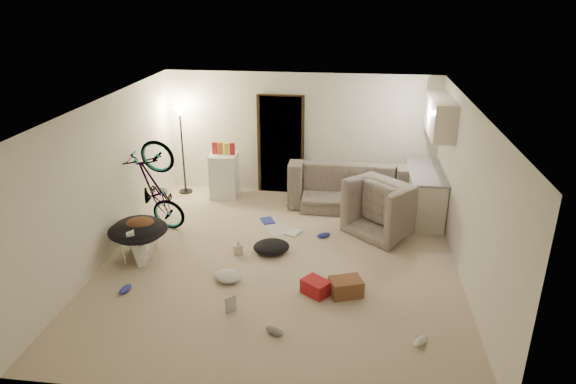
# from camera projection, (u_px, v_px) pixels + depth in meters

# --- Properties ---
(floor) EXTENTS (5.50, 6.00, 0.02)m
(floor) POSITION_uv_depth(u_px,v_px,m) (280.00, 261.00, 8.18)
(floor) COLOR beige
(floor) RESTS_ON ground
(ceiling) EXTENTS (5.50, 6.00, 0.02)m
(ceiling) POSITION_uv_depth(u_px,v_px,m) (279.00, 105.00, 7.24)
(ceiling) COLOR white
(ceiling) RESTS_ON wall_back
(wall_back) EXTENTS (5.50, 0.02, 2.50)m
(wall_back) POSITION_uv_depth(u_px,v_px,m) (300.00, 134.00, 10.48)
(wall_back) COLOR white
(wall_back) RESTS_ON floor
(wall_front) EXTENTS (5.50, 0.02, 2.50)m
(wall_front) POSITION_uv_depth(u_px,v_px,m) (236.00, 302.00, 4.94)
(wall_front) COLOR white
(wall_front) RESTS_ON floor
(wall_left) EXTENTS (0.02, 6.00, 2.50)m
(wall_left) POSITION_uv_depth(u_px,v_px,m) (106.00, 180.00, 8.03)
(wall_left) COLOR white
(wall_left) RESTS_ON floor
(wall_right) EXTENTS (0.02, 6.00, 2.50)m
(wall_right) POSITION_uv_depth(u_px,v_px,m) (469.00, 197.00, 7.39)
(wall_right) COLOR white
(wall_right) RESTS_ON floor
(doorway) EXTENTS (0.85, 0.10, 2.04)m
(doorway) POSITION_uv_depth(u_px,v_px,m) (281.00, 145.00, 10.57)
(doorway) COLOR black
(doorway) RESTS_ON floor
(door_trim) EXTENTS (0.97, 0.04, 2.10)m
(door_trim) POSITION_uv_depth(u_px,v_px,m) (281.00, 145.00, 10.54)
(door_trim) COLOR #332311
(door_trim) RESTS_ON floor
(floor_lamp) EXTENTS (0.28, 0.28, 1.81)m
(floor_lamp) POSITION_uv_depth(u_px,v_px,m) (181.00, 132.00, 10.40)
(floor_lamp) COLOR black
(floor_lamp) RESTS_ON floor
(kitchen_counter) EXTENTS (0.60, 1.50, 0.88)m
(kitchen_counter) POSITION_uv_depth(u_px,v_px,m) (424.00, 195.00, 9.57)
(kitchen_counter) COLOR beige
(kitchen_counter) RESTS_ON floor
(counter_top) EXTENTS (0.64, 1.54, 0.04)m
(counter_top) POSITION_uv_depth(u_px,v_px,m) (426.00, 172.00, 9.40)
(counter_top) COLOR gray
(counter_top) RESTS_ON kitchen_counter
(kitchen_uppers) EXTENTS (0.38, 1.40, 0.65)m
(kitchen_uppers) POSITION_uv_depth(u_px,v_px,m) (440.00, 116.00, 8.99)
(kitchen_uppers) COLOR beige
(kitchen_uppers) RESTS_ON wall_right
(sofa) EXTENTS (2.33, 0.91, 0.68)m
(sofa) POSITION_uv_depth(u_px,v_px,m) (348.00, 188.00, 10.18)
(sofa) COLOR #343C36
(sofa) RESTS_ON floor
(armchair) EXTENTS (1.49, 1.49, 0.73)m
(armchair) POSITION_uv_depth(u_px,v_px,m) (392.00, 211.00, 9.09)
(armchair) COLOR #343C36
(armchair) RESTS_ON floor
(bicycle) EXTENTS (1.83, 0.96, 1.01)m
(bicycle) POSITION_uv_depth(u_px,v_px,m) (157.00, 207.00, 9.02)
(bicycle) COLOR black
(bicycle) RESTS_ON floor
(book_asset) EXTENTS (0.28, 0.29, 0.02)m
(book_asset) POSITION_uv_depth(u_px,v_px,m) (226.00, 313.00, 6.86)
(book_asset) COLOR #AA191D
(book_asset) RESTS_ON floor
(mini_fridge) EXTENTS (0.56, 0.56, 0.91)m
(mini_fridge) POSITION_uv_depth(u_px,v_px,m) (224.00, 175.00, 10.53)
(mini_fridge) COLOR white
(mini_fridge) RESTS_ON floor
(snack_box_0) EXTENTS (0.10, 0.08, 0.30)m
(snack_box_0) POSITION_uv_depth(u_px,v_px,m) (215.00, 150.00, 10.34)
(snack_box_0) COLOR #AA191D
(snack_box_0) RESTS_ON mini_fridge
(snack_box_1) EXTENTS (0.11, 0.09, 0.30)m
(snack_box_1) POSITION_uv_depth(u_px,v_px,m) (221.00, 150.00, 10.33)
(snack_box_1) COLOR #B56116
(snack_box_1) RESTS_ON mini_fridge
(snack_box_2) EXTENTS (0.12, 0.10, 0.30)m
(snack_box_2) POSITION_uv_depth(u_px,v_px,m) (227.00, 150.00, 10.32)
(snack_box_2) COLOR yellow
(snack_box_2) RESTS_ON mini_fridge
(snack_box_3) EXTENTS (0.11, 0.08, 0.30)m
(snack_box_3) POSITION_uv_depth(u_px,v_px,m) (232.00, 150.00, 10.30)
(snack_box_3) COLOR #AA191D
(snack_box_3) RESTS_ON mini_fridge
(saucer_chair) EXTENTS (0.93, 0.93, 0.66)m
(saucer_chair) POSITION_uv_depth(u_px,v_px,m) (139.00, 235.00, 8.16)
(saucer_chair) COLOR silver
(saucer_chair) RESTS_ON floor
(hoodie) EXTENTS (0.61, 0.57, 0.22)m
(hoodie) POSITION_uv_depth(u_px,v_px,m) (140.00, 225.00, 8.05)
(hoodie) COLOR #55311D
(hoodie) RESTS_ON saucer_chair
(sofa_drape) EXTENTS (0.61, 0.52, 0.28)m
(sofa_drape) POSITION_uv_depth(u_px,v_px,m) (301.00, 176.00, 10.22)
(sofa_drape) COLOR black
(sofa_drape) RESTS_ON sofa
(tv_box) EXTENTS (0.51, 0.96, 0.62)m
(tv_box) POSITION_uv_depth(u_px,v_px,m) (139.00, 237.00, 8.27)
(tv_box) COLOR silver
(tv_box) RESTS_ON floor
(drink_case_a) EXTENTS (0.52, 0.45, 0.25)m
(drink_case_a) POSITION_uv_depth(u_px,v_px,m) (346.00, 287.00, 7.23)
(drink_case_a) COLOR brown
(drink_case_a) RESTS_ON floor
(drink_case_b) EXTENTS (0.46, 0.44, 0.22)m
(drink_case_b) POSITION_uv_depth(u_px,v_px,m) (316.00, 287.00, 7.27)
(drink_case_b) COLOR #AA191D
(drink_case_b) RESTS_ON floor
(juicer) EXTENTS (0.17, 0.17, 0.24)m
(juicer) POSITION_uv_depth(u_px,v_px,m) (238.00, 248.00, 8.36)
(juicer) COLOR beige
(juicer) RESTS_ON floor
(newspaper) EXTENTS (0.61, 0.66, 0.01)m
(newspaper) POSITION_uv_depth(u_px,v_px,m) (278.00, 229.00, 9.24)
(newspaper) COLOR beige
(newspaper) RESTS_ON floor
(book_blue) EXTENTS (0.32, 0.36, 0.03)m
(book_blue) POSITION_uv_depth(u_px,v_px,m) (268.00, 221.00, 9.53)
(book_blue) COLOR #2D38A4
(book_blue) RESTS_ON floor
(book_white) EXTENTS (0.32, 0.35, 0.03)m
(book_white) POSITION_uv_depth(u_px,v_px,m) (293.00, 233.00, 9.08)
(book_white) COLOR silver
(book_white) RESTS_ON floor
(shoe_0) EXTENTS (0.26, 0.20, 0.09)m
(shoe_0) POSITION_uv_depth(u_px,v_px,m) (324.00, 235.00, 8.91)
(shoe_0) COLOR #2D38A4
(shoe_0) RESTS_ON floor
(shoe_1) EXTENTS (0.25, 0.29, 0.10)m
(shoe_1) POSITION_uv_depth(u_px,v_px,m) (290.00, 207.00, 10.04)
(shoe_1) COLOR slate
(shoe_1) RESTS_ON floor
(shoe_2) EXTENTS (0.16, 0.27, 0.09)m
(shoe_2) POSITION_uv_depth(u_px,v_px,m) (125.00, 289.00, 7.33)
(shoe_2) COLOR #2D38A4
(shoe_2) RESTS_ON floor
(shoe_3) EXTENTS (0.28, 0.21, 0.10)m
(shoe_3) POSITION_uv_depth(u_px,v_px,m) (274.00, 331.00, 6.44)
(shoe_3) COLOR slate
(shoe_3) RESTS_ON floor
(shoe_4) EXTENTS (0.25, 0.28, 0.10)m
(shoe_4) POSITION_uv_depth(u_px,v_px,m) (421.00, 341.00, 6.26)
(shoe_4) COLOR white
(shoe_4) RESTS_ON floor
(clothes_lump_a) EXTENTS (0.71, 0.65, 0.19)m
(clothes_lump_a) POSITION_uv_depth(u_px,v_px,m) (271.00, 247.00, 8.41)
(clothes_lump_a) COLOR black
(clothes_lump_a) RESTS_ON floor
(clothes_lump_b) EXTENTS (0.64, 0.62, 0.15)m
(clothes_lump_b) POSITION_uv_depth(u_px,v_px,m) (306.00, 202.00, 10.19)
(clothes_lump_b) COLOR black
(clothes_lump_b) RESTS_ON floor
(clothes_lump_c) EXTENTS (0.54, 0.52, 0.13)m
(clothes_lump_c) POSITION_uv_depth(u_px,v_px,m) (227.00, 276.00, 7.63)
(clothes_lump_c) COLOR silver
(clothes_lump_c) RESTS_ON floor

